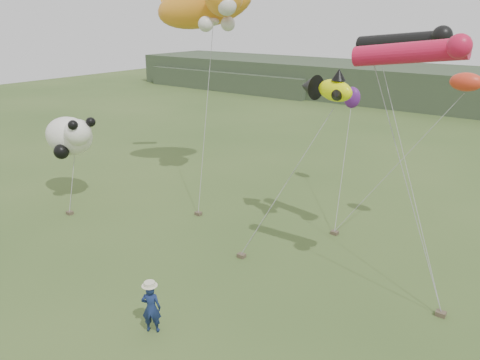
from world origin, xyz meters
name	(u,v)px	position (x,y,z in m)	size (l,w,h in m)	color
ground	(195,303)	(0.00, 0.00, 0.00)	(120.00, 120.00, 0.00)	#385123
headland	(447,89)	(-3.11, 44.69, 1.92)	(90.00, 13.00, 4.00)	#2D3D28
festival_attendant	(151,308)	(-0.05, -1.93, 0.84)	(0.62, 0.40, 1.69)	#152350
sandbag_anchors	(242,240)	(-1.48, 4.76, 0.08)	(17.72, 6.20, 0.16)	brown
cat_kite	(209,3)	(-7.66, 10.08, 10.14)	(7.06, 5.41, 3.48)	orange
fish_kite	(325,88)	(1.01, 7.08, 6.74)	(2.76, 1.82, 1.37)	#F1FF07
tube_kites	(412,46)	(4.72, 5.64, 8.59)	(4.81, 4.37, 1.25)	black
panda_kite	(70,136)	(-11.83, 3.53, 3.55)	(3.55, 2.30, 2.21)	white
misc_kites	(402,91)	(2.67, 11.46, 6.26)	(7.17, 3.90, 2.56)	red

